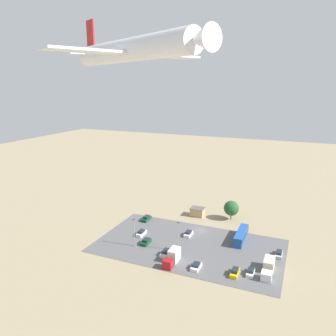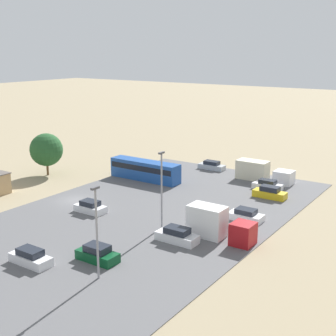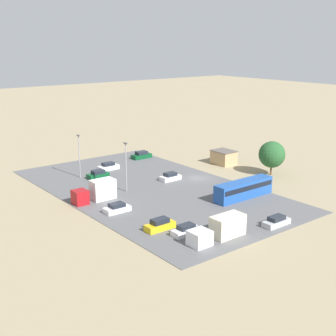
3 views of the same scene
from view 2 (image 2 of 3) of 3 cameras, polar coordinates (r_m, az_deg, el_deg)
name	(u,v)px [view 2 (image 2 of 3)]	position (r m, az deg, el deg)	size (l,w,h in m)	color
ground_plane	(75,201)	(64.60, -11.25, -3.93)	(400.00, 400.00, 0.00)	gray
parking_lot_surface	(141,217)	(57.46, -3.27, -5.95)	(54.34, 30.82, 0.08)	#565659
bus	(145,170)	(72.82, -2.82, -0.19)	(2.54, 11.87, 3.01)	#1E4C9E
parked_car_0	(90,207)	(59.43, -9.45, -4.75)	(1.90, 4.09, 1.51)	silver
parked_car_1	(177,236)	(49.95, 1.11, -8.26)	(1.90, 4.62, 1.60)	silver
parked_car_2	(97,254)	(46.23, -8.60, -10.34)	(1.91, 4.23, 1.62)	#0C4723
parked_car_3	(267,185)	(69.55, 12.03, -2.07)	(1.73, 4.24, 1.44)	silver
parked_car_5	(30,258)	(46.96, -16.42, -10.43)	(1.77, 4.44, 1.53)	silver
parked_car_6	(246,215)	(56.73, 9.47, -5.72)	(1.98, 4.18, 1.42)	silver
parked_car_7	(270,193)	(65.67, 12.30, -2.98)	(1.75, 4.52, 1.64)	gold
parked_car_8	(212,166)	(79.63, 5.35, 0.27)	(1.74, 4.56, 1.45)	#ADB2B7
parked_truck_0	(261,172)	(73.81, 11.29, -0.48)	(2.51, 8.90, 2.95)	silver
parked_truck_1	(217,224)	(50.80, 5.98, -6.86)	(2.35, 7.46, 3.40)	maroon
tree_near_shed	(46,150)	(77.64, -14.61, 2.17)	(5.29, 5.29, 6.86)	brown
light_pole_lot_centre	(162,187)	(52.23, -0.78, -2.33)	(0.90, 0.28, 8.88)	gray
light_pole_lot_edge	(97,229)	(41.34, -8.68, -7.37)	(0.90, 0.28, 8.49)	gray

